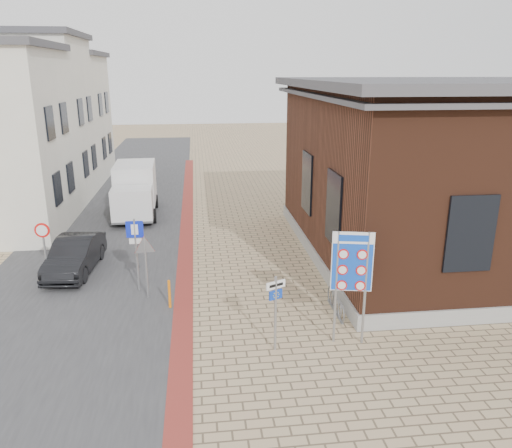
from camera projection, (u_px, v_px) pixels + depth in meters
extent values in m
plane|color=tan|center=(259.00, 357.00, 12.94)|extent=(120.00, 120.00, 0.00)
cube|color=#38383A|center=(121.00, 210.00, 26.54)|extent=(7.00, 60.00, 0.02)
cube|color=maroon|center=(186.00, 237.00, 22.19)|extent=(0.60, 40.00, 0.02)
cube|color=gray|center=(454.00, 244.00, 20.53)|extent=(12.15, 12.15, 0.50)
cube|color=#462416|center=(464.00, 166.00, 19.58)|extent=(12.00, 12.00, 6.00)
cube|color=#47474B|center=(474.00, 83.00, 18.65)|extent=(13.00, 13.00, 0.30)
cube|color=#47474B|center=(473.00, 94.00, 18.77)|extent=(12.70, 12.70, 0.15)
cube|color=black|center=(334.00, 208.00, 16.25)|extent=(0.12, 1.60, 2.40)
cube|color=black|center=(307.00, 182.00, 20.04)|extent=(0.12, 1.60, 2.40)
cube|color=black|center=(470.00, 234.00, 13.73)|extent=(1.40, 0.12, 2.20)
cube|color=black|center=(57.00, 188.00, 21.68)|extent=(0.10, 1.10, 1.40)
cube|color=black|center=(70.00, 177.00, 23.96)|extent=(0.10, 1.10, 1.40)
cube|color=black|center=(50.00, 123.00, 20.86)|extent=(0.10, 1.10, 1.40)
cube|color=black|center=(64.00, 118.00, 23.13)|extent=(0.10, 1.10, 1.40)
cube|color=white|center=(20.00, 122.00, 27.46)|extent=(7.00, 6.00, 8.80)
cube|color=#47474B|center=(8.00, 34.00, 26.12)|extent=(7.40, 6.40, 0.30)
cube|color=black|center=(86.00, 164.00, 27.37)|extent=(0.10, 1.10, 1.40)
cube|color=black|center=(94.00, 157.00, 29.65)|extent=(0.10, 1.10, 1.40)
cube|color=black|center=(80.00, 112.00, 26.55)|extent=(0.10, 1.10, 1.40)
cube|color=black|center=(89.00, 109.00, 28.83)|extent=(0.10, 1.10, 1.40)
cube|color=white|center=(51.00, 119.00, 33.27)|extent=(7.00, 6.00, 8.00)
cube|color=#47474B|center=(43.00, 54.00, 32.05)|extent=(7.40, 6.40, 0.30)
cube|color=black|center=(104.00, 148.00, 33.06)|extent=(0.10, 1.10, 1.40)
cube|color=black|center=(110.00, 143.00, 35.34)|extent=(0.10, 1.10, 1.40)
cube|color=black|center=(100.00, 105.00, 32.24)|extent=(0.10, 1.10, 1.40)
cube|color=black|center=(106.00, 102.00, 34.52)|extent=(0.10, 1.10, 1.40)
torus|color=slate|center=(341.00, 313.00, 14.67)|extent=(0.04, 0.60, 0.60)
torus|color=slate|center=(338.00, 308.00, 14.96)|extent=(0.04, 0.60, 0.60)
torus|color=slate|center=(336.00, 304.00, 15.24)|extent=(0.04, 0.60, 0.60)
torus|color=slate|center=(333.00, 299.00, 15.53)|extent=(0.04, 0.60, 0.60)
torus|color=slate|center=(331.00, 295.00, 15.81)|extent=(0.04, 0.60, 0.60)
cube|color=slate|center=(335.00, 311.00, 15.32)|extent=(0.08, 1.60, 0.04)
imported|color=black|center=(75.00, 255.00, 18.25)|extent=(1.65, 3.98, 1.28)
cube|color=slate|center=(136.00, 208.00, 25.36)|extent=(2.06, 4.90, 0.22)
cube|color=white|center=(132.00, 203.00, 23.54)|extent=(1.94, 1.59, 1.43)
cube|color=black|center=(131.00, 201.00, 22.83)|extent=(1.70, 0.14, 0.72)
cube|color=white|center=(135.00, 182.00, 25.77)|extent=(2.09, 3.29, 1.97)
cylinder|color=black|center=(114.00, 218.00, 23.88)|extent=(0.25, 0.72, 0.72)
cylinder|color=black|center=(154.00, 216.00, 24.16)|extent=(0.25, 0.72, 0.72)
cylinder|color=black|center=(120.00, 203.00, 26.58)|extent=(0.25, 0.72, 0.72)
cylinder|color=black|center=(156.00, 201.00, 26.86)|extent=(0.25, 0.72, 0.72)
cylinder|color=gray|center=(336.00, 288.00, 13.20)|extent=(0.07, 0.07, 3.17)
cylinder|color=gray|center=(365.00, 289.00, 13.14)|extent=(0.07, 0.07, 3.17)
cube|color=white|center=(352.00, 262.00, 12.95)|extent=(1.07, 0.26, 1.63)
cube|color=blue|center=(352.00, 262.00, 12.95)|extent=(1.03, 0.26, 1.58)
cube|color=white|center=(354.00, 238.00, 12.76)|extent=(1.03, 0.26, 0.31)
cylinder|color=gray|center=(275.00, 314.00, 12.97)|extent=(0.07, 0.07, 2.09)
cube|color=white|center=(276.00, 285.00, 12.73)|extent=(0.53, 0.27, 0.20)
cube|color=#0F38B7|center=(276.00, 295.00, 12.81)|extent=(0.36, 0.19, 0.25)
cylinder|color=gray|center=(137.00, 256.00, 16.43)|extent=(0.07, 0.07, 2.53)
cube|color=#1024C2|center=(135.00, 229.00, 16.16)|extent=(0.56, 0.06, 0.56)
cube|color=white|center=(136.00, 241.00, 16.28)|extent=(0.41, 0.06, 0.18)
cylinder|color=gray|center=(146.00, 269.00, 15.98)|extent=(0.07, 0.07, 2.03)
cylinder|color=gray|center=(45.00, 253.00, 17.16)|extent=(0.07, 0.07, 2.17)
cylinder|color=red|center=(42.00, 230.00, 16.92)|extent=(0.51, 0.05, 0.51)
cylinder|color=orange|center=(169.00, 294.00, 15.46)|extent=(0.10, 0.10, 0.93)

